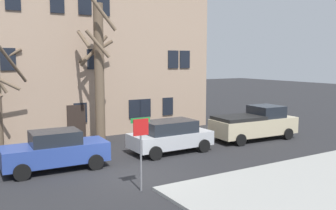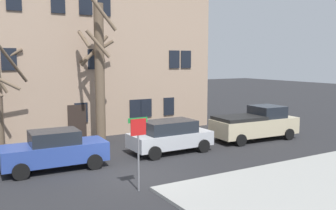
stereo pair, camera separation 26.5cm
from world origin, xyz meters
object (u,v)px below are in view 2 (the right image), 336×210
car_blue_sedan (55,150)px  car_silver_wagon (170,136)px  tree_bare_mid (99,69)px  building_main (94,42)px  street_sign_pole (138,140)px  pickup_truck_beige (255,124)px

car_blue_sedan → car_silver_wagon: bearing=0.7°
tree_bare_mid → car_silver_wagon: bearing=-58.5°
building_main → tree_bare_mid: bearing=-105.8°
car_silver_wagon → street_sign_pole: bearing=-131.7°
building_main → tree_bare_mid: (-1.34, -4.74, -1.73)m
car_blue_sedan → pickup_truck_beige: pickup_truck_beige is taller
building_main → tree_bare_mid: size_ratio=1.77×
tree_bare_mid → street_sign_pole: (-1.52, -8.22, -2.34)m
building_main → tree_bare_mid: building_main is taller
building_main → car_blue_sedan: building_main is taller
tree_bare_mid → street_sign_pole: size_ratio=3.21×
tree_bare_mid → pickup_truck_beige: (8.35, -3.80, -3.28)m
car_blue_sedan → pickup_truck_beige: 11.86m
building_main → car_blue_sedan: size_ratio=3.43×
pickup_truck_beige → tree_bare_mid: bearing=155.5°
tree_bare_mid → street_sign_pole: bearing=-100.5°
car_blue_sedan → street_sign_pole: street_sign_pole is taller
car_silver_wagon → car_blue_sedan: bearing=-179.3°
building_main → street_sign_pole: building_main is taller
car_silver_wagon → pickup_truck_beige: pickup_truck_beige is taller
street_sign_pole → building_main: bearing=77.5°
car_silver_wagon → pickup_truck_beige: 5.98m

